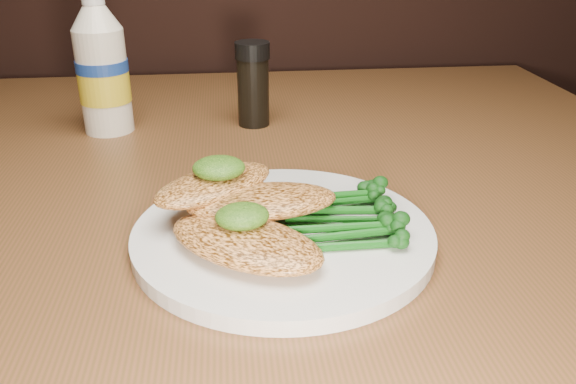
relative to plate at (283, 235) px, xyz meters
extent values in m
cylinder|color=white|center=(0.00, 0.00, 0.00)|extent=(0.25, 0.25, 0.01)
ellipsoid|color=#F69E4E|center=(-0.03, -0.04, 0.02)|extent=(0.15, 0.14, 0.02)
ellipsoid|color=#F69E4E|center=(-0.02, 0.01, 0.03)|extent=(0.13, 0.07, 0.02)
ellipsoid|color=#F69E4E|center=(-0.06, 0.04, 0.03)|extent=(0.13, 0.12, 0.02)
ellipsoid|color=#0E3407|center=(-0.03, -0.03, 0.03)|extent=(0.05, 0.05, 0.02)
ellipsoid|color=#0E3407|center=(-0.05, 0.04, 0.05)|extent=(0.05, 0.05, 0.02)
camera|label=1|loc=(-0.04, -0.43, 0.24)|focal=37.05mm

